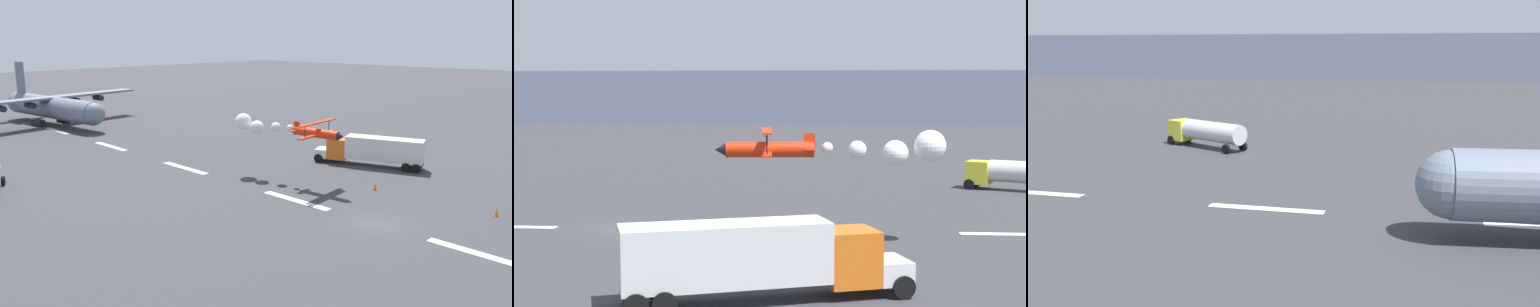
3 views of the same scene
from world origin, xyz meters
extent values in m
plane|color=#38383D|center=(0.00, 0.00, 0.00)|extent=(440.00, 440.00, 0.00)
cube|color=white|center=(-8.97, 0.00, 0.01)|extent=(8.00, 0.90, 0.01)
cube|color=white|center=(8.97, 0.00, 0.01)|extent=(8.00, 0.90, 0.01)
cube|color=white|center=(26.90, 0.00, 0.01)|extent=(8.00, 0.90, 0.01)
cube|color=white|center=(44.84, 0.00, 0.01)|extent=(8.00, 0.90, 0.01)
cube|color=white|center=(62.77, 0.00, 0.01)|extent=(8.00, 0.90, 0.01)
cylinder|color=slate|center=(69.13, -2.25, 3.23)|extent=(25.67, 7.01, 4.06)
sphere|color=slate|center=(56.54, -3.74, 3.23)|extent=(3.85, 3.85, 3.85)
cube|color=slate|center=(69.13, -2.25, 5.05)|extent=(7.29, 35.13, 0.40)
cylinder|color=black|center=(67.60, 7.26, 4.15)|extent=(2.51, 1.37, 1.10)
cylinder|color=black|center=(68.22, 2.05, 4.15)|extent=(2.51, 1.37, 1.10)
cylinder|color=black|center=(69.25, -6.64, 4.15)|extent=(2.51, 1.37, 1.10)
cylinder|color=black|center=(69.86, -11.85, 4.15)|extent=(2.51, 1.37, 1.10)
cube|color=slate|center=(79.71, -1.00, 8.26)|extent=(2.82, 0.63, 6.00)
cube|color=slate|center=(79.71, -1.00, 3.53)|extent=(3.04, 9.17, 0.24)
cube|color=black|center=(70.42, -4.64, 0.60)|extent=(3.30, 1.37, 1.20)
cube|color=black|center=(69.83, 0.38, 0.60)|extent=(3.30, 1.37, 1.20)
cylinder|color=red|center=(10.47, -4.88, 5.98)|extent=(5.47, 1.44, 0.97)
cube|color=red|center=(10.27, -4.90, 5.83)|extent=(1.16, 6.70, 0.12)
cube|color=red|center=(10.27, -4.90, 7.13)|extent=(1.16, 6.70, 0.12)
cylinder|color=black|center=(10.47, -7.22, 6.48)|extent=(0.08, 0.08, 1.29)
cylinder|color=black|center=(10.06, -2.57, 6.48)|extent=(0.08, 0.08, 1.29)
cube|color=red|center=(12.89, -4.67, 6.43)|extent=(0.71, 0.16, 1.10)
cube|color=red|center=(12.89, -4.67, 6.03)|extent=(0.77, 2.04, 0.08)
cone|color=black|center=(7.42, -5.15, 5.98)|extent=(0.77, 0.88, 0.82)
sphere|color=white|center=(13.98, -4.81, 6.10)|extent=(0.70, 0.70, 0.70)
sphere|color=white|center=(15.82, -4.53, 5.98)|extent=(1.12, 1.12, 1.12)
sphere|color=white|center=(18.18, -3.89, 5.73)|extent=(1.62, 1.62, 1.62)
sphere|color=white|center=(20.32, -3.80, 6.19)|extent=(1.97, 1.97, 1.97)
cube|color=silver|center=(16.96, -15.14, 1.10)|extent=(2.32, 2.88, 1.10)
cube|color=orange|center=(15.06, -15.79, 1.85)|extent=(3.08, 3.14, 2.60)
cube|color=silver|center=(9.47, -17.71, 2.30)|extent=(9.74, 5.43, 2.80)
cylinder|color=black|center=(16.74, -13.89, 0.55)|extent=(1.15, 0.69, 1.10)
cylinder|color=black|center=(6.30, -17.47, 0.55)|extent=(1.15, 0.69, 1.10)
cylinder|color=black|center=(5.17, -17.86, 0.55)|extent=(1.15, 0.69, 1.10)
cylinder|color=black|center=(17.55, -16.26, 0.55)|extent=(1.15, 0.69, 1.10)
cylinder|color=black|center=(7.11, -19.84, 0.55)|extent=(1.15, 0.69, 1.10)
cylinder|color=black|center=(5.98, -20.23, 0.55)|extent=(1.15, 0.69, 1.10)
cylinder|color=black|center=(35.47, 18.46, 0.50)|extent=(1.04, 0.74, 1.00)
cone|color=orange|center=(-6.97, -9.33, 0.38)|extent=(0.44, 0.44, 0.75)
cone|color=orange|center=(5.14, -8.49, 0.38)|extent=(0.44, 0.44, 0.75)
camera|label=1|loc=(-20.84, 36.39, 15.93)|focal=34.63mm
camera|label=2|loc=(14.02, -50.65, 9.72)|focal=52.71mm
camera|label=3|loc=(55.23, -36.60, 10.78)|focal=41.08mm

